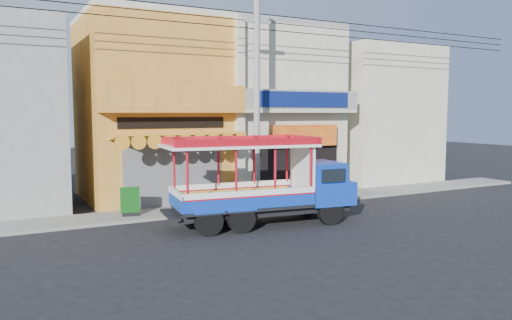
% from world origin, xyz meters
% --- Properties ---
extents(ground, '(90.00, 90.00, 0.00)m').
position_xyz_m(ground, '(0.00, 0.00, 0.00)').
color(ground, black).
rests_on(ground, ground).
extents(sidewalk, '(30.00, 2.00, 0.12)m').
position_xyz_m(sidewalk, '(0.00, 4.00, 0.06)').
color(sidewalk, slate).
rests_on(sidewalk, ground).
extents(shophouse_left, '(6.00, 7.50, 8.24)m').
position_xyz_m(shophouse_left, '(-4.00, 7.96, 4.11)').
color(shophouse_left, '#BA7729').
rests_on(shophouse_left, ground).
extents(shophouse_right, '(6.00, 6.75, 8.24)m').
position_xyz_m(shophouse_right, '(2.00, 7.96, 4.11)').
color(shophouse_right, '#BCB59A').
rests_on(shophouse_right, ground).
extents(party_pilaster, '(0.35, 0.30, 8.00)m').
position_xyz_m(party_pilaster, '(-1.00, 4.85, 4.00)').
color(party_pilaster, '#BCB59A').
rests_on(party_pilaster, ground).
extents(filler_building_right, '(6.00, 6.00, 7.60)m').
position_xyz_m(filler_building_right, '(9.00, 8.00, 3.80)').
color(filler_building_right, '#BCB59A').
rests_on(filler_building_right, ground).
extents(utility_pole, '(28.00, 0.26, 9.00)m').
position_xyz_m(utility_pole, '(-0.85, 3.30, 5.03)').
color(utility_pole, gray).
rests_on(utility_pole, ground).
extents(songthaew_truck, '(6.90, 2.93, 3.12)m').
position_xyz_m(songthaew_truck, '(-1.77, 0.55, 1.51)').
color(songthaew_truck, black).
rests_on(songthaew_truck, ground).
extents(green_sign, '(0.71, 0.43, 1.08)m').
position_xyz_m(green_sign, '(-6.12, 3.79, 0.57)').
color(green_sign, black).
rests_on(green_sign, sidewalk).
extents(potted_plant_a, '(1.18, 1.11, 1.06)m').
position_xyz_m(potted_plant_a, '(1.38, 4.31, 0.65)').
color(potted_plant_a, '#274D16').
rests_on(potted_plant_a, sidewalk).
extents(potted_plant_b, '(0.65, 0.62, 0.92)m').
position_xyz_m(potted_plant_b, '(3.21, 4.38, 0.58)').
color(potted_plant_b, '#274D16').
rests_on(potted_plant_b, sidewalk).
extents(potted_plant_c, '(0.68, 0.68, 1.09)m').
position_xyz_m(potted_plant_c, '(4.26, 4.21, 0.66)').
color(potted_plant_c, '#274D16').
rests_on(potted_plant_c, sidewalk).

